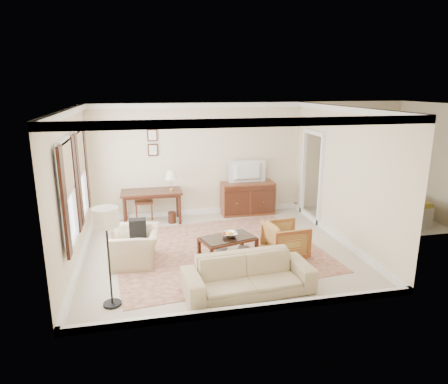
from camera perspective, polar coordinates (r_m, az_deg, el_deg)
name	(u,v)px	position (r m, az deg, el deg)	size (l,w,h in m)	color
room_shell	(217,130)	(7.78, -0.99, 8.81)	(5.51, 5.01, 2.91)	beige
annex_bedroom	(380,205)	(10.99, 21.44, -1.76)	(3.00, 2.70, 2.90)	beige
window_front	(68,193)	(7.21, -21.37, -0.17)	(0.12, 1.56, 1.80)	#CCB284
window_rear	(81,174)	(8.75, -19.80, 2.50)	(0.12, 1.56, 1.80)	#CCB284
doorway	(312,177)	(10.26, 12.41, 2.04)	(0.10, 1.12, 2.25)	white
rug	(218,250)	(8.36, -0.91, -8.29)	(4.11, 3.53, 0.01)	maroon
writing_desk	(152,195)	(9.97, -10.31, -0.47)	(1.47, 0.74, 0.80)	#3C1C11
desk_chair	(144,199)	(10.35, -11.42, -0.94)	(0.45, 0.45, 1.05)	brown
desk_lamp	(171,180)	(9.90, -7.54, 1.69)	(0.32, 0.32, 0.50)	silver
framed_prints	(153,142)	(10.15, -10.17, 6.99)	(0.25, 0.04, 0.68)	#3C1C11
sideboard	(248,198)	(10.56, 3.38, -0.88)	(1.39, 0.53, 0.86)	brown
tv	(248,165)	(10.34, 3.49, 3.88)	(0.94, 0.54, 0.12)	black
coffee_table	(228,242)	(7.87, 0.55, -7.17)	(1.18, 0.88, 0.44)	#3C1C11
fruit_bowl	(230,234)	(7.86, 0.84, -5.98)	(0.42, 0.42, 0.10)	silver
book_a	(215,250)	(7.93, -1.24, -8.30)	(0.28, 0.04, 0.38)	brown
book_b	(238,248)	(8.03, 2.08, -8.03)	(0.28, 0.03, 0.38)	brown
striped_armchair	(286,239)	(8.01, 8.79, -6.59)	(0.75, 0.71, 0.78)	brown
club_armchair	(135,241)	(7.84, -12.55, -6.83)	(1.02, 0.66, 0.89)	tan
backpack	(138,227)	(7.84, -12.23, -4.88)	(0.32, 0.22, 0.40)	black
sofa	(248,269)	(6.62, 3.51, -10.96)	(2.11, 0.62, 0.82)	tan
floor_lamp	(106,225)	(6.14, -16.50, -4.50)	(0.39, 0.39, 1.58)	black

